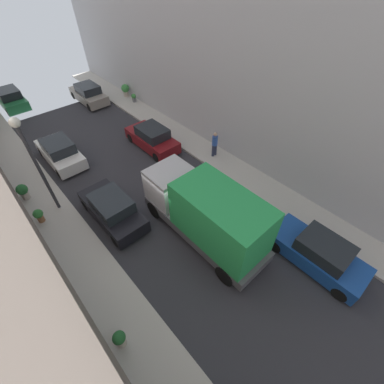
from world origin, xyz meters
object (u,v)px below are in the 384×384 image
Objects in this scene: parked_car_left_1 at (112,209)px; parked_car_right_1 at (318,253)px; potted_plant_0 at (134,98)px; parked_car_right_2 at (152,138)px; lamp_post at (31,154)px; potted_plant_1 at (39,215)px; potted_plant_4 at (125,90)px; parked_car_left_3 at (11,99)px; delivery_truck at (207,213)px; potted_plant_2 at (23,191)px; parked_car_right_3 at (89,94)px; potted_plant_3 at (120,339)px; pedestrian at (215,144)px; parked_car_left_2 at (60,152)px.

parked_car_right_1 is (5.40, -8.40, 0.00)m from parked_car_left_1.
parked_car_right_2 is at bearing -112.87° from potted_plant_0.
lamp_post reaches higher than parked_car_left_1.
potted_plant_4 is at bearing 41.18° from potted_plant_1.
parked_car_left_3 is at bearing 82.55° from lamp_post.
parked_car_left_3 is at bearing 97.25° from delivery_truck.
parked_car_left_1 is 5.42m from potted_plant_2.
parked_car_right_2 reaches higher than potted_plant_0.
lamp_post reaches higher than parked_car_right_1.
lamp_post is (-1.90, -14.53, 2.96)m from parked_car_left_3.
parked_car_right_3 reaches higher than potted_plant_4.
parked_car_left_3 is at bearing 78.82° from potted_plant_1.
potted_plant_4 is (11.17, 17.58, 0.13)m from potted_plant_3.
lamp_post is (-9.64, 2.35, 2.60)m from pedestrian.
pedestrian is (5.04, 4.35, -0.71)m from delivery_truck.
potted_plant_3 is at bearing -113.55° from parked_car_right_3.
pedestrian reaches higher than parked_car_right_3.
parked_car_left_2 is at bearing 109.73° from parked_car_right_1.
pedestrian reaches higher than parked_car_left_1.
parked_car_left_3 is at bearing 90.00° from parked_car_left_2.
potted_plant_1 is 7.76m from potted_plant_3.
parked_car_right_1 and parked_car_right_2 have the same top height.
parked_car_left_2 is at bearing 56.16° from potted_plant_1.
delivery_truck reaches higher than parked_car_left_3.
parked_car_right_2 is 5.35× the size of potted_plant_1.
parked_car_right_1 is 13.54m from potted_plant_1.
parked_car_right_3 is 13.45m from lamp_post.
potted_plant_4 is at bearing -26.50° from parked_car_right_3.
potted_plant_3 is at bearing -96.93° from lamp_post.
potted_plant_4 is (11.25, 7.55, 0.08)m from potted_plant_2.
parked_car_left_1 is 1.00× the size of parked_car_left_3.
potted_plant_4 is 14.20m from lamp_post.
parked_car_left_1 reaches higher than potted_plant_2.
parked_car_left_1 is 0.64× the size of delivery_truck.
parked_car_right_1 is at bearing -78.07° from parked_car_left_3.
parked_car_right_3 is 4.44× the size of potted_plant_2.
pedestrian reaches higher than parked_car_left_2.
potted_plant_3 is at bearing -124.50° from potted_plant_0.
parked_car_right_3 is 0.79× the size of lamp_post.
parked_car_left_3 reaches higher than potted_plant_1.
potted_plant_1 is (-2.94, 2.27, -0.12)m from parked_car_left_1.
parked_car_left_1 is 7.76m from pedestrian.
potted_plant_4 is at bearing 57.57° from potted_plant_3.
potted_plant_0 is at bearing 81.63° from parked_car_right_1.
parked_car_right_3 is at bearing 81.28° from delivery_truck.
potted_plant_4 reaches higher than potted_plant_1.
parked_car_left_2 is 5.35× the size of potted_plant_1.
pedestrian reaches higher than potted_plant_1.
parked_car_right_3 is 2.44× the size of pedestrian.
parked_car_left_1 is 5.93× the size of potted_plant_0.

